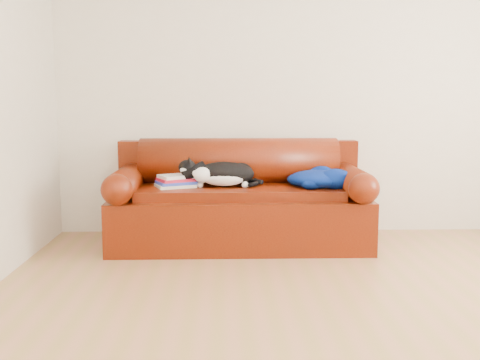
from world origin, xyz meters
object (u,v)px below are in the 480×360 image
object	(u,v)px
cat	(224,175)
blanket	(318,178)
sofa_base	(240,217)
book_stack	(176,181)

from	to	relation	value
cat	blanket	world-z (taller)	cat
sofa_base	cat	distance (m)	0.39
sofa_base	cat	bearing A→B (deg)	-162.42
cat	blanket	xyz separation A→B (m)	(0.78, -0.03, -0.03)
blanket	cat	bearing A→B (deg)	177.88
sofa_base	book_stack	bearing A→B (deg)	-174.73
book_stack	blanket	distance (m)	1.16
book_stack	cat	bearing A→B (deg)	0.87
sofa_base	book_stack	size ratio (longest dim) A/B	5.80
book_stack	sofa_base	bearing A→B (deg)	5.27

